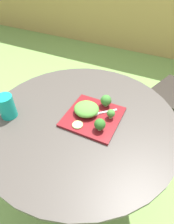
# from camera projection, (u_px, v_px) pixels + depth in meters

# --- Properties ---
(ground_plane) EXTENTS (12.00, 12.00, 0.00)m
(ground_plane) POSITION_uv_depth(u_px,v_px,m) (83.00, 184.00, 1.51)
(ground_plane) COLOR #70994C
(patio_table) EXTENTS (1.01, 1.01, 0.74)m
(patio_table) POSITION_uv_depth(u_px,v_px,m) (82.00, 145.00, 1.16)
(patio_table) COLOR #423D38
(patio_table) RESTS_ON ground_plane
(salad_plate) EXTENTS (0.28, 0.28, 0.01)m
(salad_plate) POSITION_uv_depth(u_px,v_px,m) (93.00, 117.00, 1.00)
(salad_plate) COLOR maroon
(salad_plate) RESTS_ON patio_table
(drinking_glass) EXTENTS (0.08, 0.08, 0.12)m
(drinking_glass) POSITION_uv_depth(u_px,v_px,m) (7.00, 108.00, 0.98)
(drinking_glass) COLOR #149989
(drinking_glass) RESTS_ON patio_table
(fork) EXTENTS (0.13, 0.12, 0.00)m
(fork) POSITION_uv_depth(u_px,v_px,m) (101.00, 113.00, 1.01)
(fork) COLOR silver
(fork) RESTS_ON salad_plate
(lettuce_mound) EXTENTS (0.13, 0.13, 0.05)m
(lettuce_mound) POSITION_uv_depth(u_px,v_px,m) (86.00, 109.00, 1.00)
(lettuce_mound) COLOR #519338
(lettuce_mound) RESTS_ON salad_plate
(broccoli_floret_0) EXTENTS (0.05, 0.05, 0.06)m
(broccoli_floret_0) POSITION_uv_depth(u_px,v_px,m) (100.00, 124.00, 0.90)
(broccoli_floret_0) COLOR #99B770
(broccoli_floret_0) RESTS_ON salad_plate
(broccoli_floret_1) EXTENTS (0.06, 0.06, 0.07)m
(broccoli_floret_1) POSITION_uv_depth(u_px,v_px,m) (106.00, 100.00, 1.03)
(broccoli_floret_1) COLOR #99B770
(broccoli_floret_1) RESTS_ON salad_plate
(broccoli_floret_2) EXTENTS (0.04, 0.04, 0.05)m
(broccoli_floret_2) POSITION_uv_depth(u_px,v_px,m) (111.00, 113.00, 0.97)
(broccoli_floret_2) COLOR #99B770
(broccoli_floret_2) RESTS_ON salad_plate
(cucumber_slice_0) EXTENTS (0.05, 0.05, 0.01)m
(cucumber_slice_0) POSITION_uv_depth(u_px,v_px,m) (78.00, 125.00, 0.95)
(cucumber_slice_0) COLOR #8EB766
(cucumber_slice_0) RESTS_ON salad_plate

